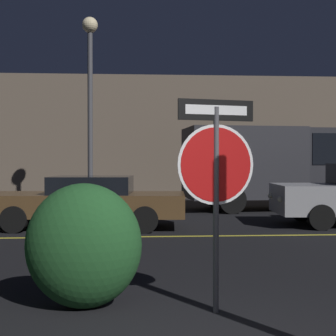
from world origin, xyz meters
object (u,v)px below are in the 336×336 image
hedge_bush_2 (84,246)px  passing_car_2 (87,201)px  stop_sign (216,165)px  street_lamp (90,78)px  delivery_truck (280,162)px

hedge_bush_2 → passing_car_2: 6.16m
hedge_bush_2 → stop_sign: bearing=-9.6°
stop_sign → passing_car_2: 6.75m
stop_sign → passing_car_2: stop_sign is taller
stop_sign → street_lamp: street_lamp is taller
passing_car_2 → hedge_bush_2: bearing=-170.1°
delivery_truck → hedge_bush_2: bearing=-32.6°
stop_sign → passing_car_2: (-2.05, 6.37, -0.92)m
passing_car_2 → delivery_truck: size_ratio=0.81×
passing_car_2 → delivery_truck: 7.13m
stop_sign → passing_car_2: bearing=95.9°
street_lamp → passing_car_2: bearing=-85.3°
stop_sign → hedge_bush_2: size_ratio=1.65×
stop_sign → hedge_bush_2: (-1.41, 0.24, -0.88)m
hedge_bush_2 → street_lamp: bearing=95.5°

